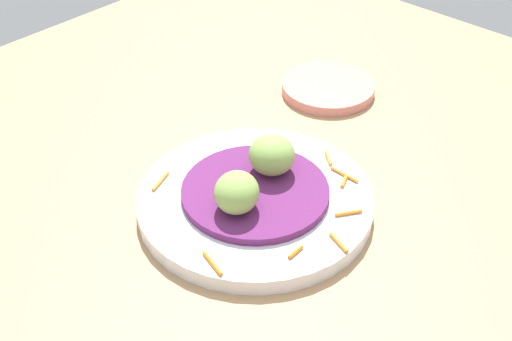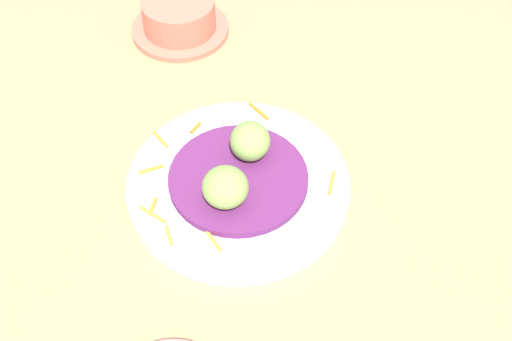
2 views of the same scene
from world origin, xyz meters
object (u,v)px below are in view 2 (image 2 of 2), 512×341
Objects in this scene: guac_scoop_left at (225,187)px; terracotta_bowl at (179,18)px; guac_scoop_center at (250,141)px; main_plate at (239,186)px.

terracotta_bowl is (23.32, -22.15, -2.42)cm from guac_scoop_left.
guac_scoop_center is 26.73cm from terracotta_bowl.
guac_scoop_center is 0.37× the size of terracotta_bowl.
terracotta_bowl is at bearing -43.52° from guac_scoop_left.
main_plate is 29.35cm from terracotta_bowl.
main_plate is 5.22cm from guac_scoop_left.
guac_scoop_center reaches higher than terracotta_bowl.
guac_scoop_left is 0.37× the size of terracotta_bowl.
guac_scoop_center is at bearing -77.61° from guac_scoop_left.
guac_scoop_center is at bearing -77.61° from main_plate.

